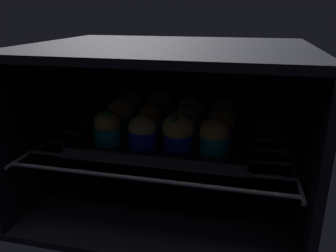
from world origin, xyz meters
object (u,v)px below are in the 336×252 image
(baking_tray, at_px, (168,137))
(muffin_row2_col3, at_px, (222,115))
(muffin_row2_col0, at_px, (131,107))
(muffin_row2_col1, at_px, (160,108))
(muffin_row2_col2, at_px, (191,112))
(muffin_row1_col1, at_px, (151,120))
(muffin_row0_col1, at_px, (143,132))
(muffin_row0_col0, at_px, (108,127))
(muffin_row0_col3, at_px, (215,136))
(muffin_row1_col0, at_px, (121,116))
(muffin_row1_col2, at_px, (185,122))
(muffin_row1_col3, at_px, (220,125))
(muffin_row0_col2, at_px, (178,131))

(baking_tray, relative_size, muffin_row2_col3, 5.14)
(muffin_row2_col0, relative_size, muffin_row2_col1, 0.92)
(muffin_row2_col2, bearing_deg, muffin_row1_col1, -135.40)
(muffin_row2_col1, bearing_deg, muffin_row0_col1, -87.72)
(muffin_row0_col0, bearing_deg, muffin_row0_col3, 1.37)
(muffin_row0_col3, height_order, muffin_row1_col1, same)
(muffin_row1_col0, height_order, muffin_row1_col2, muffin_row1_col0)
(muffin_row0_col3, relative_size, muffin_row1_col1, 1.00)
(muffin_row0_col1, distance_m, muffin_row1_col1, 0.08)
(muffin_row2_col3, bearing_deg, muffin_row1_col2, -134.84)
(muffin_row1_col3, height_order, muffin_row2_col1, muffin_row2_col1)
(muffin_row1_col3, relative_size, muffin_row2_col1, 0.87)
(baking_tray, xyz_separation_m, muffin_row0_col0, (-0.11, -0.08, 0.04))
(muffin_row1_col0, xyz_separation_m, muffin_row1_col1, (0.07, -0.00, -0.00))
(baking_tray, xyz_separation_m, muffin_row2_col0, (-0.12, 0.08, 0.04))
(muffin_row0_col1, bearing_deg, muffin_row0_col0, 179.66)
(muffin_row0_col1, bearing_deg, muffin_row2_col1, 92.28)
(muffin_row2_col1, bearing_deg, muffin_row1_col0, -132.21)
(baking_tray, xyz_separation_m, muffin_row1_col2, (0.04, 0.00, 0.04))
(muffin_row0_col3, bearing_deg, muffin_row0_col0, -178.63)
(muffin_row1_col2, distance_m, muffin_row2_col0, 0.17)
(muffin_row0_col1, bearing_deg, muffin_row1_col2, 48.02)
(muffin_row0_col2, distance_m, muffin_row1_col1, 0.11)
(muffin_row1_col0, height_order, muffin_row2_col0, same)
(muffin_row2_col1, height_order, muffin_row2_col3, muffin_row2_col1)
(muffin_row2_col2, xyz_separation_m, muffin_row2_col3, (0.08, 0.00, -0.00))
(muffin_row1_col0, bearing_deg, muffin_row0_col1, -45.70)
(muffin_row1_col3, distance_m, muffin_row2_col1, 0.18)
(muffin_row0_col1, xyz_separation_m, muffin_row1_col3, (0.15, 0.08, 0.00))
(muffin_row1_col3, bearing_deg, muffin_row0_col0, -161.85)
(muffin_row1_col3, distance_m, muffin_row2_col2, 0.11)
(baking_tray, height_order, muffin_row1_col0, muffin_row1_col0)
(muffin_row2_col3, bearing_deg, muffin_row2_col1, 179.80)
(muffin_row1_col0, height_order, muffin_row2_col2, muffin_row1_col0)
(muffin_row0_col2, relative_size, muffin_row1_col2, 1.02)
(muffin_row1_col1, xyz_separation_m, muffin_row2_col2, (0.08, 0.08, 0.00))
(muffin_row0_col0, bearing_deg, muffin_row1_col2, 28.37)
(muffin_row0_col1, xyz_separation_m, muffin_row1_col1, (-0.01, 0.08, 0.00))
(muffin_row2_col1, bearing_deg, muffin_row2_col2, -3.30)
(muffin_row0_col2, distance_m, muffin_row1_col3, 0.11)
(muffin_row1_col0, relative_size, muffin_row2_col2, 1.04)
(muffin_row2_col2, bearing_deg, muffin_row0_col3, -63.40)
(muffin_row1_col2, bearing_deg, muffin_row2_col2, 90.60)
(muffin_row0_col1, bearing_deg, muffin_row1_col0, 134.30)
(muffin_row0_col3, bearing_deg, muffin_row2_col3, 89.21)
(muffin_row1_col2, height_order, muffin_row2_col2, same)
(baking_tray, height_order, muffin_row1_col3, muffin_row1_col3)
(muffin_row1_col2, distance_m, muffin_row2_col1, 0.11)
(muffin_row1_col2, bearing_deg, muffin_row1_col0, -179.12)
(muffin_row0_col0, relative_size, muffin_row1_col3, 1.05)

